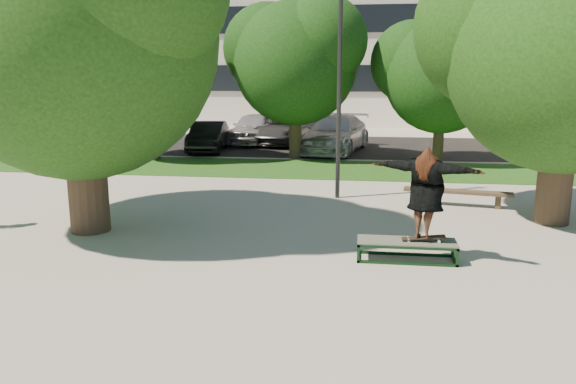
# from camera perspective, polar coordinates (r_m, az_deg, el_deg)

# --- Properties ---
(ground) EXTENTS (120.00, 120.00, 0.00)m
(ground) POSITION_cam_1_polar(r_m,az_deg,el_deg) (10.85, -1.51, -6.20)
(ground) COLOR #A19A94
(ground) RESTS_ON ground
(grass_strip) EXTENTS (30.00, 4.00, 0.02)m
(grass_strip) POSITION_cam_1_polar(r_m,az_deg,el_deg) (19.97, 5.61, 2.28)
(grass_strip) COLOR #194313
(grass_strip) RESTS_ON ground
(asphalt_strip) EXTENTS (40.00, 8.00, 0.01)m
(asphalt_strip) POSITION_cam_1_polar(r_m,az_deg,el_deg) (26.44, 3.94, 4.72)
(asphalt_strip) COLOR black
(asphalt_strip) RESTS_ON ground
(tree_left) EXTENTS (6.96, 5.95, 7.12)m
(tree_left) POSITION_cam_1_polar(r_m,az_deg,el_deg) (12.76, -20.98, 15.91)
(tree_left) COLOR #38281E
(tree_left) RESTS_ON ground
(tree_right) EXTENTS (6.24, 5.33, 6.51)m
(tree_right) POSITION_cam_1_polar(r_m,az_deg,el_deg) (13.95, 26.22, 13.74)
(tree_right) COLOR #38281E
(tree_right) RESTS_ON ground
(bg_tree_left) EXTENTS (5.28, 4.51, 5.77)m
(bg_tree_left) POSITION_cam_1_polar(r_m,az_deg,el_deg) (22.77, -13.93, 12.61)
(bg_tree_left) COLOR #38281E
(bg_tree_left) RESTS_ON ground
(bg_tree_mid) EXTENTS (5.76, 4.92, 6.24)m
(bg_tree_mid) POSITION_cam_1_polar(r_m,az_deg,el_deg) (22.42, 0.60, 13.69)
(bg_tree_mid) COLOR #38281E
(bg_tree_mid) RESTS_ON ground
(bg_tree_right) EXTENTS (5.04, 4.31, 5.43)m
(bg_tree_right) POSITION_cam_1_polar(r_m,az_deg,el_deg) (21.92, 15.21, 11.94)
(bg_tree_right) COLOR #38281E
(bg_tree_right) RESTS_ON ground
(lamppost) EXTENTS (0.25, 0.15, 6.11)m
(lamppost) POSITION_cam_1_polar(r_m,az_deg,el_deg) (15.18, 5.24, 11.11)
(lamppost) COLOR #2D2D30
(lamppost) RESTS_ON ground
(office_building) EXTENTS (30.00, 14.12, 16.00)m
(office_building) POSITION_cam_1_polar(r_m,az_deg,el_deg) (42.55, 2.72, 18.33)
(office_building) COLOR silver
(office_building) RESTS_ON ground
(grind_box) EXTENTS (1.80, 0.60, 0.38)m
(grind_box) POSITION_cam_1_polar(r_m,az_deg,el_deg) (10.62, 11.93, -5.80)
(grind_box) COLOR #103217
(grind_box) RESTS_ON ground
(skater_rig) EXTENTS (2.09, 1.33, 1.74)m
(skater_rig) POSITION_cam_1_polar(r_m,az_deg,el_deg) (10.37, 13.83, -0.08)
(skater_rig) COLOR white
(skater_rig) RESTS_ON grind_box
(bench) EXTENTS (2.74, 0.83, 0.42)m
(bench) POSITION_cam_1_polar(r_m,az_deg,el_deg) (15.12, 16.84, -0.07)
(bench) COLOR #473A2A
(bench) RESTS_ON ground
(car_silver_a) EXTENTS (2.20, 4.50, 1.48)m
(car_silver_a) POSITION_cam_1_polar(r_m,az_deg,el_deg) (27.20, -3.46, 6.49)
(car_silver_a) COLOR silver
(car_silver_a) RESTS_ON asphalt_strip
(car_dark) EXTENTS (1.77, 4.00, 1.28)m
(car_dark) POSITION_cam_1_polar(r_m,az_deg,el_deg) (24.74, -8.11, 5.59)
(car_dark) COLOR black
(car_dark) RESTS_ON asphalt_strip
(car_grey) EXTENTS (3.16, 5.24, 1.36)m
(car_grey) POSITION_cam_1_polar(r_m,az_deg,el_deg) (27.05, -0.23, 6.35)
(car_grey) COLOR #515256
(car_grey) RESTS_ON asphalt_strip
(car_silver_b) EXTENTS (3.20, 5.65, 1.54)m
(car_silver_b) POSITION_cam_1_polar(r_m,az_deg,el_deg) (24.40, 4.85, 5.89)
(car_silver_b) COLOR #BBBBC0
(car_silver_b) RESTS_ON asphalt_strip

